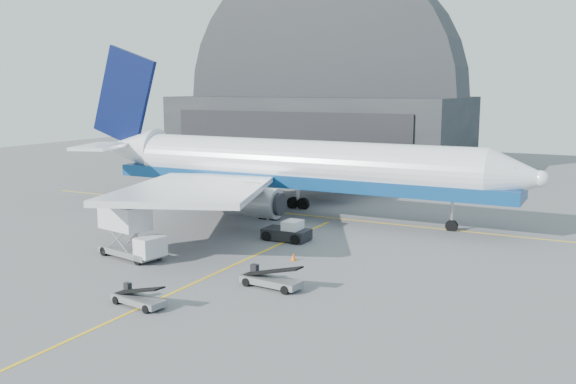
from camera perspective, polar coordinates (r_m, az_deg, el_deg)
The scene contains 9 objects.
ground at distance 50.65m, azimuth -4.67°, elevation -6.42°, with size 200.00×200.00×0.00m, color #565659.
taxi_lines at distance 61.41m, azimuth 1.62°, elevation -3.58°, with size 80.00×42.12×0.02m.
hangar at distance 116.61m, azimuth 3.12°, elevation 7.26°, with size 50.00×28.30×28.00m.
airliner at distance 69.36m, azimuth -0.40°, elevation 2.34°, with size 53.81×52.18×18.88m.
catering_truck at distance 53.48m, azimuth -13.90°, elevation -3.44°, with size 6.54×3.50×4.26m.
pushback_tug at distance 58.07m, azimuth -0.02°, elevation -3.61°, with size 4.16×2.46×1.92m.
belt_loader_a at distance 42.23m, azimuth -13.19°, elevation -9.19°, with size 4.23×1.97×1.58m.
belt_loader_b at distance 44.73m, azimuth -1.56°, elevation -7.80°, with size 4.79×2.03×1.80m.
traffic_cone at distance 51.52m, azimuth 0.49°, elevation -5.80°, with size 0.41×0.41×0.60m.
Camera 1 is at (26.03, -41.23, 13.72)m, focal length 40.00 mm.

